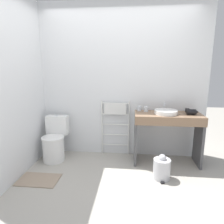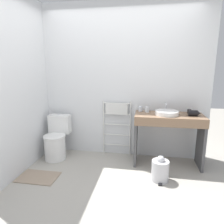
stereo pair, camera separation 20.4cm
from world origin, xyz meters
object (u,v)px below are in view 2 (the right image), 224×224
at_px(toilet, 56,141).
at_px(towel_radiator, 117,116).
at_px(sink_basin, 167,113).
at_px(cup_near_wall, 140,109).
at_px(hair_dryer, 193,113).
at_px(cup_near_edge, 147,109).
at_px(trash_bin, 160,170).

height_order(toilet, towel_radiator, towel_radiator).
relative_size(towel_radiator, sink_basin, 2.74).
height_order(cup_near_wall, hair_dryer, hair_dryer).
bearing_deg(cup_near_edge, towel_radiator, 167.19).
bearing_deg(hair_dryer, sink_basin, -177.99).
bearing_deg(towel_radiator, hair_dryer, -11.46).
relative_size(towel_radiator, hair_dryer, 5.08).
bearing_deg(cup_near_edge, hair_dryer, -10.44).
relative_size(cup_near_wall, cup_near_edge, 0.96).
bearing_deg(cup_near_wall, hair_dryer, -11.93).
height_order(toilet, hair_dryer, hair_dryer).
height_order(toilet, cup_near_wall, cup_near_wall).
bearing_deg(toilet, cup_near_edge, 6.66).
bearing_deg(cup_near_edge, cup_near_wall, 159.16).
height_order(sink_basin, hair_dryer, hair_dryer).
xyz_separation_m(toilet, cup_near_edge, (1.53, 0.18, 0.57)).
bearing_deg(trash_bin, towel_radiator, 134.28).
distance_m(toilet, hair_dryer, 2.29).
xyz_separation_m(towel_radiator, trash_bin, (0.73, -0.75, -0.55)).
distance_m(toilet, trash_bin, 1.80).
bearing_deg(towel_radiator, trash_bin, -45.72).
xyz_separation_m(towel_radiator, sink_basin, (0.82, -0.26, 0.16)).
relative_size(hair_dryer, trash_bin, 0.53).
bearing_deg(cup_near_wall, sink_basin, -23.96).
bearing_deg(hair_dryer, cup_near_wall, 168.07).
xyz_separation_m(toilet, sink_basin, (1.83, 0.04, 0.56)).
xyz_separation_m(cup_near_edge, hair_dryer, (0.69, -0.13, -0.00)).
xyz_separation_m(cup_near_wall, trash_bin, (0.32, -0.67, -0.72)).
height_order(towel_radiator, hair_dryer, towel_radiator).
height_order(toilet, trash_bin, toilet).
height_order(sink_basin, trash_bin, sink_basin).
xyz_separation_m(towel_radiator, cup_near_wall, (0.41, -0.08, 0.17)).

